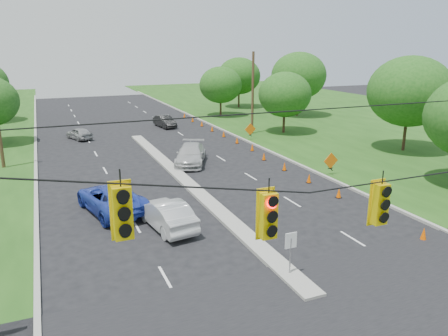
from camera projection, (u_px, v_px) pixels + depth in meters
name	position (u px, v px, depth m)	size (l,w,h in m)	color
curb_left	(36.00, 165.00, 36.47)	(0.25, 110.00, 0.16)	gray
curb_right	(253.00, 144.00, 43.97)	(0.25, 110.00, 0.16)	gray
median	(184.00, 181.00, 32.23)	(1.00, 34.00, 0.18)	gray
median_sign	(291.00, 246.00, 18.52)	(0.55, 0.06, 2.05)	gray
signal_span	(435.00, 233.00, 11.33)	(25.60, 0.32, 9.00)	#422D1C
utility_pole_far_right	(253.00, 94.00, 48.08)	(0.28, 0.28, 9.00)	#422D1C
cone_1	(424.00, 234.00, 22.32)	(0.32, 0.32, 0.70)	#ED5500
cone_2	(376.00, 211.00, 25.43)	(0.32, 0.32, 0.70)	#ED5500
cone_3	(339.00, 193.00, 28.54)	(0.32, 0.32, 0.70)	#ED5500
cone_4	(309.00, 178.00, 31.64)	(0.32, 0.32, 0.70)	#ED5500
cone_5	(284.00, 166.00, 34.75)	(0.32, 0.32, 0.70)	#ED5500
cone_6	(264.00, 156.00, 37.86)	(0.32, 0.32, 0.70)	#ED5500
cone_7	(252.00, 147.00, 41.19)	(0.32, 0.32, 0.70)	#ED5500
cone_8	(237.00, 140.00, 44.29)	(0.32, 0.32, 0.70)	#ED5500
cone_9	(224.00, 134.00, 47.40)	(0.32, 0.32, 0.70)	#ED5500
cone_10	(212.00, 128.00, 50.51)	(0.32, 0.32, 0.70)	#ED5500
cone_11	(202.00, 124.00, 53.61)	(0.32, 0.32, 0.70)	#ED5500
cone_12	(193.00, 119.00, 56.72)	(0.32, 0.32, 0.70)	#ED5500
cone_13	(184.00, 115.00, 59.82)	(0.32, 0.32, 0.70)	#ED5500
work_sign_1	(331.00, 162.00, 33.28)	(1.27, 0.58, 1.37)	black
work_sign_2	(250.00, 130.00, 45.71)	(1.27, 0.58, 1.37)	black
tree_8	(410.00, 91.00, 39.78)	(7.56, 7.56, 8.82)	black
tree_9	(285.00, 95.00, 48.53)	(5.88, 5.88, 6.86)	black
tree_10	(299.00, 76.00, 60.05)	(7.56, 7.56, 8.82)	black
tree_11	(239.00, 76.00, 68.49)	(6.72, 6.72, 7.84)	black
tree_12	(221.00, 85.00, 60.22)	(5.88, 5.88, 6.86)	black
white_sedan	(166.00, 214.00, 23.74)	(1.69, 4.83, 1.59)	silver
blue_pickup	(111.00, 198.00, 26.09)	(2.77, 6.00, 1.67)	#243CAF
silver_car_far	(191.00, 154.00, 36.60)	(2.28, 5.60, 1.62)	#B5B5B5
silver_car_oncoming	(79.00, 133.00, 46.18)	(1.51, 3.76, 1.28)	gray
dark_car_receding	(165.00, 121.00, 53.01)	(1.49, 4.27, 1.41)	black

